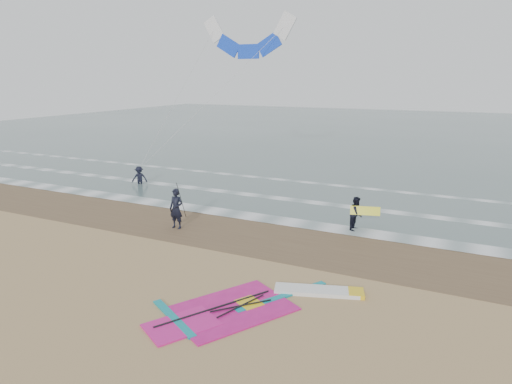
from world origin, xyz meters
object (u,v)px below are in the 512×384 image
at_px(surf_kite, 248,40).
at_px(person_walking, 356,214).
at_px(person_standing, 176,209).
at_px(windsurf_rig, 256,304).
at_px(person_wading, 139,173).

bearing_deg(surf_kite, person_walking, -39.40).
relative_size(person_standing, person_walking, 1.20).
distance_m(windsurf_rig, person_standing, 8.19).
bearing_deg(person_standing, person_wading, 139.37).
relative_size(windsurf_rig, person_walking, 3.78).
distance_m(person_standing, person_wading, 9.52).
height_order(windsurf_rig, surf_kite, surf_kite).
xyz_separation_m(windsurf_rig, surf_kite, (-8.28, 15.91, 8.96)).
bearing_deg(surf_kite, person_standing, -80.46).
bearing_deg(windsurf_rig, person_standing, 142.27).
distance_m(windsurf_rig, surf_kite, 20.05).
xyz_separation_m(person_standing, person_walking, (7.43, 3.32, -0.15)).
relative_size(person_standing, surf_kite, 0.19).
height_order(windsurf_rig, person_wading, person_wading).
relative_size(person_standing, person_wading, 1.20).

